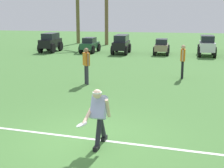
{
  "coord_description": "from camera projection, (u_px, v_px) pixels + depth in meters",
  "views": [
    {
      "loc": [
        2.21,
        -7.7,
        3.17
      ],
      "look_at": [
        0.12,
        2.44,
        0.9
      ],
      "focal_mm": 55.0,
      "sensor_mm": 36.0,
      "label": 1
    }
  ],
  "objects": [
    {
      "name": "ground_plane",
      "position": [
        88.0,
        140.0,
        8.48
      ],
      "size": [
        80.0,
        80.0,
        0.0
      ],
      "primitive_type": "plane",
      "color": "#477A38"
    },
    {
      "name": "field_line_paint",
      "position": [
        88.0,
        139.0,
        8.55
      ],
      "size": [
        24.1,
        2.71,
        0.01
      ],
      "primitive_type": "cube",
      "rotation": [
        0.0,
        0.0,
        -0.11
      ],
      "color": "white",
      "rests_on": "ground_plane"
    },
    {
      "name": "frisbee_thrower",
      "position": [
        99.0,
        114.0,
        7.91
      ],
      "size": [
        0.51,
        1.1,
        1.41
      ],
      "color": "#23232D",
      "rests_on": "ground_plane"
    },
    {
      "name": "frisbee_in_flight",
      "position": [
        82.0,
        125.0,
        7.41
      ],
      "size": [
        0.28,
        0.29,
        0.11
      ],
      "color": "white"
    },
    {
      "name": "teammate_near_sideline",
      "position": [
        86.0,
        63.0,
        14.55
      ],
      "size": [
        0.37,
        0.43,
        1.56
      ],
      "color": "#33333D",
      "rests_on": "ground_plane"
    },
    {
      "name": "teammate_midfield",
      "position": [
        183.0,
        58.0,
        15.78
      ],
      "size": [
        0.22,
        0.5,
        1.56
      ],
      "color": "black",
      "rests_on": "ground_plane"
    },
    {
      "name": "parked_car_slot_a",
      "position": [
        50.0,
        42.0,
        25.74
      ],
      "size": [
        1.19,
        2.36,
        1.4
      ],
      "color": "black",
      "rests_on": "ground_plane"
    },
    {
      "name": "parked_car_slot_b",
      "position": [
        90.0,
        45.0,
        25.45
      ],
      "size": [
        1.16,
        2.23,
        1.1
      ],
      "color": "#235133",
      "rests_on": "ground_plane"
    },
    {
      "name": "parked_car_slot_c",
      "position": [
        121.0,
        44.0,
        24.72
      ],
      "size": [
        1.17,
        2.41,
        1.34
      ],
      "color": "black",
      "rests_on": "ground_plane"
    },
    {
      "name": "parked_car_slot_d",
      "position": [
        162.0,
        46.0,
        24.36
      ],
      "size": [
        1.1,
        2.21,
        1.1
      ],
      "color": "#998466",
      "rests_on": "ground_plane"
    },
    {
      "name": "parked_car_slot_e",
      "position": [
        207.0,
        45.0,
        23.46
      ],
      "size": [
        1.17,
        2.35,
        1.4
      ],
      "color": "silver",
      "rests_on": "ground_plane"
    },
    {
      "name": "palm_tree_far_left",
      "position": [
        78.0,
        8.0,
        31.57
      ],
      "size": [
        3.03,
        3.65,
        5.23
      ],
      "color": "brown",
      "rests_on": "ground_plane"
    },
    {
      "name": "palm_tree_left_of_centre",
      "position": [
        106.0,
        2.0,
        30.12
      ],
      "size": [
        3.28,
        3.11,
        6.37
      ],
      "color": "brown",
      "rests_on": "ground_plane"
    }
  ]
}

